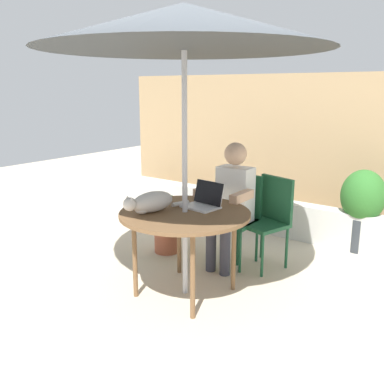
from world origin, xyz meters
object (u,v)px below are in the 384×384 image
at_px(potted_plant_near_fence, 362,204).
at_px(person_seated, 231,198).
at_px(laptop, 205,200).
at_px(chair_occupied, 239,211).
at_px(cat, 150,202).
at_px(potted_plant_by_chair, 166,220).
at_px(chair_empty, 269,214).
at_px(patio_umbrella, 184,27).
at_px(patio_table, 185,218).

bearing_deg(potted_plant_near_fence, person_seated, -127.37).
xyz_separation_m(person_seated, potted_plant_near_fence, (0.93, 1.21, -0.18)).
height_order(person_seated, laptop, person_seated).
xyz_separation_m(chair_occupied, cat, (-0.23, -1.08, 0.29)).
xyz_separation_m(potted_plant_near_fence, potted_plant_by_chair, (-1.67, -1.31, -0.15)).
height_order(chair_empty, cat, cat).
relative_size(patio_umbrella, potted_plant_near_fence, 2.63).
distance_m(laptop, cat, 0.49).
height_order(cat, potted_plant_by_chair, cat).
bearing_deg(potted_plant_by_chair, chair_empty, 17.54).
xyz_separation_m(chair_occupied, person_seated, (-0.00, -0.16, 0.17)).
relative_size(chair_empty, person_seated, 0.73).
bearing_deg(chair_empty, person_seated, -141.83).
bearing_deg(chair_occupied, patio_table, -90.00).
relative_size(chair_empty, potted_plant_by_chair, 1.40).
height_order(laptop, cat, laptop).
distance_m(patio_table, potted_plant_near_fence, 2.17).
xyz_separation_m(chair_empty, cat, (-0.53, -1.16, 0.29)).
bearing_deg(patio_table, cat, -141.42).
height_order(patio_table, chair_occupied, chair_occupied).
height_order(chair_occupied, cat, cat).
height_order(chair_occupied, laptop, laptop).
relative_size(patio_table, chair_occupied, 1.23).
xyz_separation_m(patio_umbrella, chair_empty, (0.30, 0.98, -1.66)).
bearing_deg(chair_empty, cat, -114.33).
relative_size(laptop, potted_plant_by_chair, 0.51).
xyz_separation_m(chair_empty, potted_plant_by_chair, (-1.05, -0.33, -0.17)).
xyz_separation_m(laptop, cat, (-0.27, -0.41, 0.02)).
height_order(laptop, potted_plant_by_chair, laptop).
bearing_deg(patio_table, laptop, 79.13).
bearing_deg(potted_plant_by_chair, patio_table, -41.03).
xyz_separation_m(patio_umbrella, laptop, (0.04, 0.23, -1.39)).
relative_size(chair_empty, potted_plant_near_fence, 1.00).
bearing_deg(chair_empty, laptop, -108.76).
bearing_deg(chair_occupied, cat, -101.75).
height_order(chair_empty, laptop, laptop).
bearing_deg(person_seated, potted_plant_by_chair, -172.73).
bearing_deg(patio_umbrella, chair_empty, 73.02).
relative_size(person_seated, laptop, 3.77).
xyz_separation_m(patio_table, chair_occupied, (0.00, 0.90, -0.15)).
distance_m(chair_empty, person_seated, 0.42).
bearing_deg(patio_table, potted_plant_by_chair, 138.97).
relative_size(laptop, cat, 0.51).
bearing_deg(laptop, potted_plant_by_chair, 151.89).
bearing_deg(chair_empty, potted_plant_near_fence, 57.34).
height_order(chair_empty, person_seated, person_seated).
bearing_deg(patio_table, person_seated, 90.00).
bearing_deg(patio_umbrella, laptop, 79.13).
xyz_separation_m(patio_table, person_seated, (-0.00, 0.75, 0.02)).
distance_m(patio_umbrella, person_seated, 1.67).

